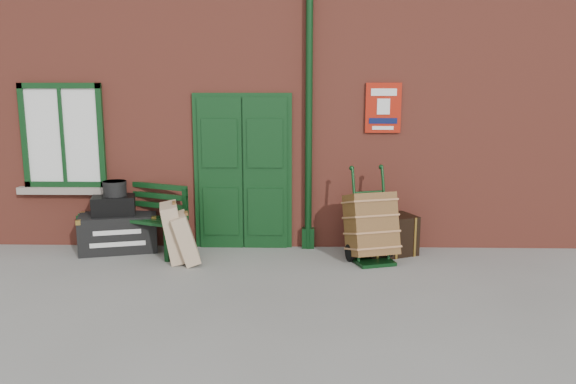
{
  "coord_description": "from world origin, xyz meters",
  "views": [
    {
      "loc": [
        0.56,
        -6.56,
        2.37
      ],
      "look_at": [
        0.38,
        0.6,
        1.0
      ],
      "focal_mm": 35.0,
      "sensor_mm": 36.0,
      "label": 1
    }
  ],
  "objects_px": {
    "bench": "(135,215)",
    "houdini_trunk": "(119,232)",
    "dark_trunk": "(387,235)",
    "porter_trolley": "(371,226)"
  },
  "relations": [
    {
      "from": "porter_trolley",
      "to": "bench",
      "type": "bearing_deg",
      "value": 155.73
    },
    {
      "from": "houdini_trunk",
      "to": "porter_trolley",
      "type": "xyz_separation_m",
      "value": [
        3.59,
        -0.4,
        0.22
      ]
    },
    {
      "from": "porter_trolley",
      "to": "dark_trunk",
      "type": "bearing_deg",
      "value": 32.56
    },
    {
      "from": "dark_trunk",
      "to": "houdini_trunk",
      "type": "bearing_deg",
      "value": 154.32
    },
    {
      "from": "houdini_trunk",
      "to": "dark_trunk",
      "type": "distance_m",
      "value": 3.86
    },
    {
      "from": "bench",
      "to": "houdini_trunk",
      "type": "height_order",
      "value": "bench"
    },
    {
      "from": "houdini_trunk",
      "to": "porter_trolley",
      "type": "relative_size",
      "value": 0.85
    },
    {
      "from": "bench",
      "to": "dark_trunk",
      "type": "height_order",
      "value": "bench"
    },
    {
      "from": "bench",
      "to": "houdini_trunk",
      "type": "bearing_deg",
      "value": -138.65
    },
    {
      "from": "bench",
      "to": "dark_trunk",
      "type": "distance_m",
      "value": 3.65
    }
  ]
}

